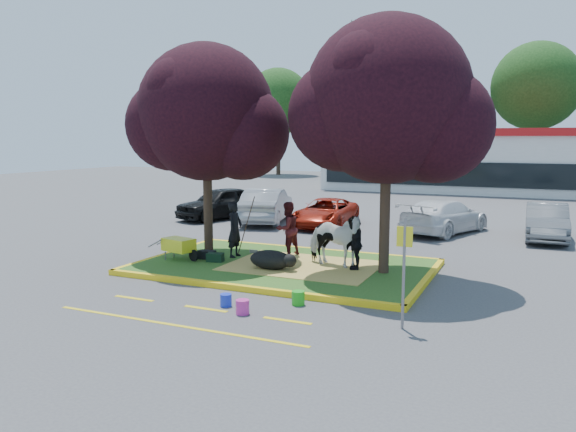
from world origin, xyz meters
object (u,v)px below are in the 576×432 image
at_px(sign_post, 404,262).
at_px(wheelbarrow, 179,245).
at_px(calf, 271,260).
at_px(bucket_blue, 226,300).
at_px(car_silver, 267,205).
at_px(bucket_pink, 243,307).
at_px(car_black, 221,203).
at_px(bucket_green, 298,298).
at_px(cow, 334,239).
at_px(handler, 235,229).

bearing_deg(sign_post, wheelbarrow, 155.58).
xyz_separation_m(calf, sign_post, (4.37, -2.98, 0.94)).
distance_m(bucket_blue, car_silver, 12.74).
bearing_deg(bucket_pink, bucket_blue, 150.46).
height_order(bucket_blue, car_black, car_black).
relative_size(sign_post, bucket_green, 6.93).
bearing_deg(sign_post, car_black, 130.95).
bearing_deg(cow, car_black, 60.07).
bearing_deg(car_black, sign_post, -25.24).
relative_size(calf, bucket_pink, 3.93).
bearing_deg(bucket_green, bucket_pink, -126.63).
xyz_separation_m(bucket_green, bucket_blue, (-1.46, -0.77, -0.02)).
bearing_deg(calf, sign_post, -51.11).
distance_m(cow, car_silver, 9.70).
bearing_deg(car_silver, calf, 102.00).
xyz_separation_m(bucket_pink, car_silver, (-5.42, 12.14, 0.61)).
xyz_separation_m(bucket_pink, car_black, (-7.92, 12.31, 0.59)).
bearing_deg(handler, calf, -120.90).
height_order(cow, bucket_pink, cow).
bearing_deg(sign_post, calf, 142.99).
relative_size(bucket_blue, car_black, 0.06).
height_order(calf, bucket_pink, calf).
bearing_deg(cow, sign_post, -131.09).
xyz_separation_m(wheelbarrow, car_black, (-3.87, 8.87, 0.15)).
bearing_deg(car_silver, sign_post, 112.02).
distance_m(cow, calf, 1.87).
xyz_separation_m(calf, bucket_blue, (0.38, -3.11, -0.28)).
distance_m(handler, bucket_blue, 4.74).
relative_size(cow, bucket_green, 5.83).
bearing_deg(wheelbarrow, bucket_pink, -26.29).
xyz_separation_m(handler, wheelbarrow, (-1.32, -1.07, -0.40)).
relative_size(handler, bucket_pink, 5.38).
relative_size(cow, handler, 1.10).
distance_m(handler, car_black, 9.37).
bearing_deg(calf, wheelbarrow, 163.65).
bearing_deg(handler, car_silver, 19.66).
distance_m(calf, bucket_green, 2.98).
relative_size(calf, bucket_blue, 4.38).
relative_size(handler, wheelbarrow, 0.99).
distance_m(bucket_green, car_black, 14.22).
distance_m(wheelbarrow, bucket_blue, 4.64).
xyz_separation_m(wheelbarrow, bucket_green, (4.89, -2.32, -0.44)).
height_order(calf, car_black, car_black).
bearing_deg(handler, car_black, 33.89).
bearing_deg(wheelbarrow, calf, 14.49).
distance_m(sign_post, bucket_blue, 4.17).
distance_m(calf, car_black, 11.24).
bearing_deg(bucket_green, cow, 95.61).
bearing_deg(bucket_pink, cow, 83.52).
relative_size(handler, car_black, 0.39).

